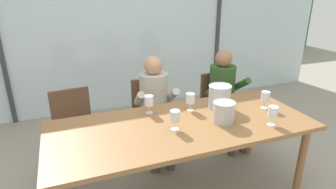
{
  "coord_description": "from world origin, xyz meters",
  "views": [
    {
      "loc": [
        -0.91,
        -2.05,
        1.91
      ],
      "look_at": [
        0.0,
        0.35,
        0.93
      ],
      "focal_mm": 30.31,
      "sensor_mm": 36.0,
      "label": 1
    }
  ],
  "objects_px": {
    "chair_near_curtain": "(74,124)",
    "person_beige_jumper": "(155,102)",
    "chair_center": "(219,102)",
    "wine_glass_by_left_taster": "(273,113)",
    "dining_table": "(182,131)",
    "wine_glass_spare_empty": "(190,99)",
    "ice_bucket_secondary": "(224,112)",
    "wine_glass_by_right_taster": "(149,101)",
    "person_olive_shirt": "(225,92)",
    "wine_glass_near_bucket": "(175,117)",
    "chair_left_of_center": "(151,111)",
    "wine_glass_center_pour": "(265,97)",
    "ice_bucket_primary": "(220,97)"
  },
  "relations": [
    {
      "from": "wine_glass_by_left_taster",
      "to": "wine_glass_spare_empty",
      "type": "xyz_separation_m",
      "value": [
        -0.53,
        0.54,
        0.0
      ]
    },
    {
      "from": "chair_left_of_center",
      "to": "chair_center",
      "type": "distance_m",
      "value": 0.91
    },
    {
      "from": "chair_near_curtain",
      "to": "person_olive_shirt",
      "type": "height_order",
      "value": "person_olive_shirt"
    },
    {
      "from": "ice_bucket_secondary",
      "to": "wine_glass_near_bucket",
      "type": "relative_size",
      "value": 1.14
    },
    {
      "from": "chair_left_of_center",
      "to": "person_beige_jumper",
      "type": "relative_size",
      "value": 0.73
    },
    {
      "from": "chair_near_curtain",
      "to": "ice_bucket_primary",
      "type": "relative_size",
      "value": 3.7
    },
    {
      "from": "dining_table",
      "to": "wine_glass_spare_empty",
      "type": "bearing_deg",
      "value": 51.72
    },
    {
      "from": "wine_glass_near_bucket",
      "to": "person_beige_jumper",
      "type": "bearing_deg",
      "value": 82.95
    },
    {
      "from": "chair_left_of_center",
      "to": "wine_glass_center_pour",
      "type": "distance_m",
      "value": 1.33
    },
    {
      "from": "person_beige_jumper",
      "to": "wine_glass_spare_empty",
      "type": "bearing_deg",
      "value": -65.29
    },
    {
      "from": "wine_glass_by_right_taster",
      "to": "person_olive_shirt",
      "type": "bearing_deg",
      "value": 21.44
    },
    {
      "from": "wine_glass_near_bucket",
      "to": "wine_glass_by_right_taster",
      "type": "relative_size",
      "value": 1.0
    },
    {
      "from": "ice_bucket_primary",
      "to": "wine_glass_by_left_taster",
      "type": "xyz_separation_m",
      "value": [
        0.24,
        -0.48,
        -0.0
      ]
    },
    {
      "from": "person_olive_shirt",
      "to": "wine_glass_spare_empty",
      "type": "xyz_separation_m",
      "value": [
        -0.73,
        -0.52,
        0.21
      ]
    },
    {
      "from": "chair_left_of_center",
      "to": "wine_glass_near_bucket",
      "type": "relative_size",
      "value": 5.05
    },
    {
      "from": "chair_near_curtain",
      "to": "wine_glass_spare_empty",
      "type": "height_order",
      "value": "wine_glass_spare_empty"
    },
    {
      "from": "wine_glass_near_bucket",
      "to": "wine_glass_by_right_taster",
      "type": "bearing_deg",
      "value": 104.55
    },
    {
      "from": "ice_bucket_secondary",
      "to": "wine_glass_near_bucket",
      "type": "bearing_deg",
      "value": 177.86
    },
    {
      "from": "chair_left_of_center",
      "to": "dining_table",
      "type": "bearing_deg",
      "value": -83.66
    },
    {
      "from": "wine_glass_near_bucket",
      "to": "wine_glass_spare_empty",
      "type": "height_order",
      "value": "same"
    },
    {
      "from": "person_olive_shirt",
      "to": "wine_glass_by_left_taster",
      "type": "height_order",
      "value": "person_olive_shirt"
    },
    {
      "from": "chair_left_of_center",
      "to": "chair_center",
      "type": "xyz_separation_m",
      "value": [
        0.9,
        -0.05,
        0.0
      ]
    },
    {
      "from": "ice_bucket_secondary",
      "to": "wine_glass_by_right_taster",
      "type": "distance_m",
      "value": 0.7
    },
    {
      "from": "person_olive_shirt",
      "to": "wine_glass_near_bucket",
      "type": "distance_m",
      "value": 1.33
    },
    {
      "from": "chair_near_curtain",
      "to": "person_beige_jumper",
      "type": "distance_m",
      "value": 0.92
    },
    {
      "from": "person_beige_jumper",
      "to": "ice_bucket_secondary",
      "type": "distance_m",
      "value": 0.94
    },
    {
      "from": "chair_left_of_center",
      "to": "person_beige_jumper",
      "type": "distance_m",
      "value": 0.24
    },
    {
      "from": "dining_table",
      "to": "wine_glass_near_bucket",
      "type": "xyz_separation_m",
      "value": [
        -0.1,
        -0.08,
        0.19
      ]
    },
    {
      "from": "dining_table",
      "to": "chair_left_of_center",
      "type": "height_order",
      "value": "chair_left_of_center"
    },
    {
      "from": "chair_center",
      "to": "wine_glass_by_left_taster",
      "type": "distance_m",
      "value": 1.25
    },
    {
      "from": "chair_near_curtain",
      "to": "wine_glass_center_pour",
      "type": "relative_size",
      "value": 5.05
    },
    {
      "from": "chair_near_curtain",
      "to": "wine_glass_near_bucket",
      "type": "xyz_separation_m",
      "value": [
        0.79,
        -0.96,
        0.38
      ]
    },
    {
      "from": "chair_near_curtain",
      "to": "person_beige_jumper",
      "type": "bearing_deg",
      "value": -13.47
    },
    {
      "from": "wine_glass_by_right_taster",
      "to": "dining_table",
      "type": "bearing_deg",
      "value": -57.71
    },
    {
      "from": "chair_near_curtain",
      "to": "chair_left_of_center",
      "type": "distance_m",
      "value": 0.89
    },
    {
      "from": "ice_bucket_secondary",
      "to": "wine_glass_by_left_taster",
      "type": "height_order",
      "value": "ice_bucket_secondary"
    },
    {
      "from": "person_beige_jumper",
      "to": "wine_glass_center_pour",
      "type": "height_order",
      "value": "person_beige_jumper"
    },
    {
      "from": "ice_bucket_primary",
      "to": "wine_glass_near_bucket",
      "type": "distance_m",
      "value": 0.64
    },
    {
      "from": "person_beige_jumper",
      "to": "chair_left_of_center",
      "type": "bearing_deg",
      "value": 97.61
    },
    {
      "from": "ice_bucket_secondary",
      "to": "wine_glass_by_left_taster",
      "type": "bearing_deg",
      "value": -29.76
    },
    {
      "from": "wine_glass_by_right_taster",
      "to": "ice_bucket_primary",
      "type": "bearing_deg",
      "value": -11.25
    },
    {
      "from": "dining_table",
      "to": "wine_glass_center_pour",
      "type": "bearing_deg",
      "value": 1.38
    },
    {
      "from": "person_beige_jumper",
      "to": "wine_glass_by_left_taster",
      "type": "height_order",
      "value": "person_beige_jumper"
    },
    {
      "from": "chair_center",
      "to": "ice_bucket_secondary",
      "type": "bearing_deg",
      "value": -123.93
    },
    {
      "from": "ice_bucket_primary",
      "to": "ice_bucket_secondary",
      "type": "xyz_separation_m",
      "value": [
        -0.12,
        -0.28,
        -0.02
      ]
    },
    {
      "from": "chair_left_of_center",
      "to": "ice_bucket_primary",
      "type": "height_order",
      "value": "ice_bucket_primary"
    },
    {
      "from": "wine_glass_near_bucket",
      "to": "chair_left_of_center",
      "type": "bearing_deg",
      "value": 84.46
    },
    {
      "from": "wine_glass_by_left_taster",
      "to": "wine_glass_spare_empty",
      "type": "relative_size",
      "value": 1.0
    },
    {
      "from": "chair_near_curtain",
      "to": "ice_bucket_primary",
      "type": "bearing_deg",
      "value": -32.62
    },
    {
      "from": "person_olive_shirt",
      "to": "wine_glass_by_left_taster",
      "type": "relative_size",
      "value": 6.89
    }
  ]
}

